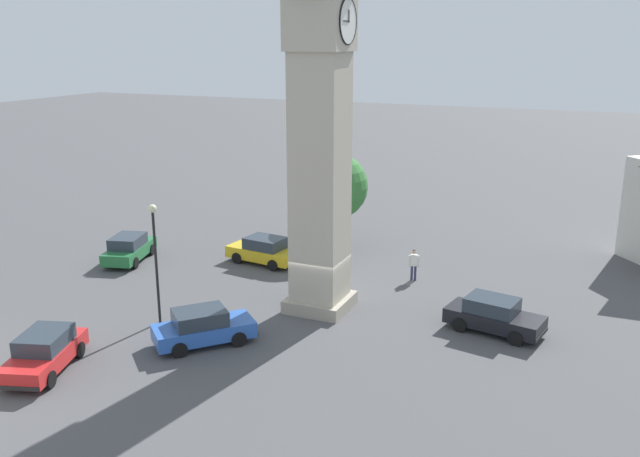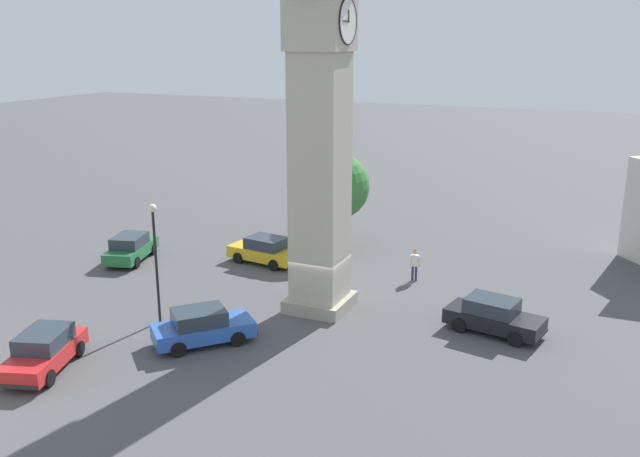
{
  "view_description": "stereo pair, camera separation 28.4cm",
  "coord_description": "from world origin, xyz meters",
  "px_view_note": "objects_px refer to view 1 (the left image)",
  "views": [
    {
      "loc": [
        27.29,
        11.9,
        12.3
      ],
      "look_at": [
        0.0,
        0.0,
        3.91
      ],
      "focal_mm": 38.09,
      "sensor_mm": 36.0,
      "label": 1
    },
    {
      "loc": [
        27.18,
        12.16,
        12.3
      ],
      "look_at": [
        0.0,
        0.0,
        3.91
      ],
      "focal_mm": 38.09,
      "sensor_mm": 36.0,
      "label": 2
    }
  ],
  "objects_px": {
    "car_red_corner": "(129,248)",
    "tree": "(335,186)",
    "clock_tower": "(320,45)",
    "car_white_side": "(44,352)",
    "pedestrian": "(414,262)",
    "lamp_post": "(155,246)",
    "car_silver_kerb": "(203,327)",
    "car_blue_kerb": "(264,250)",
    "car_black_far": "(494,315)"
  },
  "relations": [
    {
      "from": "car_red_corner",
      "to": "car_white_side",
      "type": "relative_size",
      "value": 1.0
    },
    {
      "from": "clock_tower",
      "to": "car_white_side",
      "type": "height_order",
      "value": "clock_tower"
    },
    {
      "from": "car_silver_kerb",
      "to": "clock_tower",
      "type": "bearing_deg",
      "value": 152.31
    },
    {
      "from": "pedestrian",
      "to": "car_red_corner",
      "type": "bearing_deg",
      "value": -77.95
    },
    {
      "from": "car_red_corner",
      "to": "tree",
      "type": "xyz_separation_m",
      "value": [
        -7.37,
        9.58,
        2.97
      ]
    },
    {
      "from": "clock_tower",
      "to": "pedestrian",
      "type": "height_order",
      "value": "clock_tower"
    },
    {
      "from": "car_black_far",
      "to": "lamp_post",
      "type": "relative_size",
      "value": 0.8
    },
    {
      "from": "pedestrian",
      "to": "tree",
      "type": "distance_m",
      "value": 7.83
    },
    {
      "from": "car_red_corner",
      "to": "car_black_far",
      "type": "relative_size",
      "value": 1.01
    },
    {
      "from": "car_blue_kerb",
      "to": "car_red_corner",
      "type": "height_order",
      "value": "same"
    },
    {
      "from": "car_blue_kerb",
      "to": "car_white_side",
      "type": "xyz_separation_m",
      "value": [
        14.68,
        -1.6,
        0.0
      ]
    },
    {
      "from": "car_red_corner",
      "to": "lamp_post",
      "type": "xyz_separation_m",
      "value": [
        6.48,
        6.85,
        2.84
      ]
    },
    {
      "from": "tree",
      "to": "lamp_post",
      "type": "distance_m",
      "value": 14.11
    },
    {
      "from": "car_blue_kerb",
      "to": "car_red_corner",
      "type": "xyz_separation_m",
      "value": [
        2.72,
        -7.2,
        0.0
      ]
    },
    {
      "from": "car_black_far",
      "to": "pedestrian",
      "type": "xyz_separation_m",
      "value": [
        -4.87,
        -4.96,
        0.25
      ]
    },
    {
      "from": "car_blue_kerb",
      "to": "car_silver_kerb",
      "type": "bearing_deg",
      "value": 14.53
    },
    {
      "from": "car_blue_kerb",
      "to": "pedestrian",
      "type": "distance_m",
      "value": 8.56
    },
    {
      "from": "clock_tower",
      "to": "tree",
      "type": "distance_m",
      "value": 12.96
    },
    {
      "from": "tree",
      "to": "lamp_post",
      "type": "height_order",
      "value": "tree"
    },
    {
      "from": "clock_tower",
      "to": "car_black_far",
      "type": "distance_m",
      "value": 13.78
    },
    {
      "from": "car_red_corner",
      "to": "tree",
      "type": "bearing_deg",
      "value": 127.57
    },
    {
      "from": "car_blue_kerb",
      "to": "lamp_post",
      "type": "bearing_deg",
      "value": -2.17
    },
    {
      "from": "car_blue_kerb",
      "to": "car_silver_kerb",
      "type": "distance_m",
      "value": 10.64
    },
    {
      "from": "pedestrian",
      "to": "tree",
      "type": "height_order",
      "value": "tree"
    },
    {
      "from": "clock_tower",
      "to": "car_silver_kerb",
      "type": "bearing_deg",
      "value": -27.69
    },
    {
      "from": "car_blue_kerb",
      "to": "lamp_post",
      "type": "relative_size",
      "value": 0.79
    },
    {
      "from": "pedestrian",
      "to": "lamp_post",
      "type": "distance_m",
      "value": 13.5
    },
    {
      "from": "car_red_corner",
      "to": "pedestrian",
      "type": "distance_m",
      "value": 16.09
    },
    {
      "from": "clock_tower",
      "to": "car_white_side",
      "type": "relative_size",
      "value": 4.62
    },
    {
      "from": "car_blue_kerb",
      "to": "pedestrian",
      "type": "height_order",
      "value": "pedestrian"
    },
    {
      "from": "car_silver_kerb",
      "to": "car_black_far",
      "type": "relative_size",
      "value": 0.96
    },
    {
      "from": "pedestrian",
      "to": "lamp_post",
      "type": "xyz_separation_m",
      "value": [
        9.83,
        -8.88,
        2.59
      ]
    },
    {
      "from": "car_black_far",
      "to": "tree",
      "type": "height_order",
      "value": "tree"
    },
    {
      "from": "car_silver_kerb",
      "to": "car_red_corner",
      "type": "bearing_deg",
      "value": -127.52
    },
    {
      "from": "car_black_far",
      "to": "tree",
      "type": "distance_m",
      "value": 14.53
    },
    {
      "from": "car_blue_kerb",
      "to": "car_black_far",
      "type": "height_order",
      "value": "same"
    },
    {
      "from": "car_blue_kerb",
      "to": "car_black_far",
      "type": "bearing_deg",
      "value": 72.57
    },
    {
      "from": "car_silver_kerb",
      "to": "pedestrian",
      "type": "height_order",
      "value": "pedestrian"
    },
    {
      "from": "car_silver_kerb",
      "to": "lamp_post",
      "type": "relative_size",
      "value": 0.77
    },
    {
      "from": "car_silver_kerb",
      "to": "pedestrian",
      "type": "bearing_deg",
      "value": 151.82
    },
    {
      "from": "lamp_post",
      "to": "car_black_far",
      "type": "bearing_deg",
      "value": 109.72
    },
    {
      "from": "car_white_side",
      "to": "tree",
      "type": "bearing_deg",
      "value": 168.35
    },
    {
      "from": "clock_tower",
      "to": "car_black_far",
      "type": "xyz_separation_m",
      "value": [
        -0.57,
        7.94,
        -11.25
      ]
    },
    {
      "from": "car_blue_kerb",
      "to": "car_white_side",
      "type": "height_order",
      "value": "same"
    },
    {
      "from": "lamp_post",
      "to": "tree",
      "type": "bearing_deg",
      "value": 168.85
    },
    {
      "from": "clock_tower",
      "to": "tree",
      "type": "relative_size",
      "value": 3.57
    },
    {
      "from": "clock_tower",
      "to": "car_silver_kerb",
      "type": "distance_m",
      "value": 12.85
    },
    {
      "from": "car_silver_kerb",
      "to": "lamp_post",
      "type": "distance_m",
      "value": 4.29
    },
    {
      "from": "car_black_far",
      "to": "pedestrian",
      "type": "distance_m",
      "value": 6.96
    },
    {
      "from": "car_blue_kerb",
      "to": "tree",
      "type": "distance_m",
      "value": 6.01
    }
  ]
}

